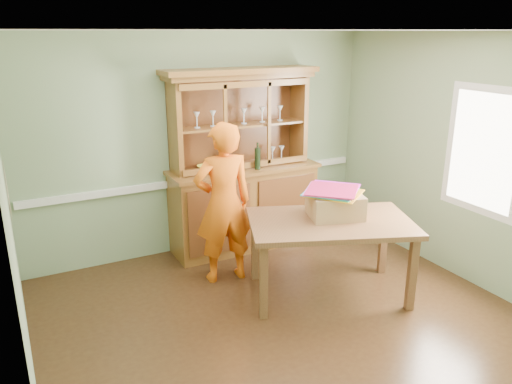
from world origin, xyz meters
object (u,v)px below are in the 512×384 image
dining_table (330,229)px  person (223,203)px  china_hutch (243,187)px  cardboard_box (335,205)px

dining_table → person: 1.19m
china_hutch → cardboard_box: size_ratio=4.26×
cardboard_box → china_hutch: bearing=103.5°
china_hutch → cardboard_box: 1.53m
china_hutch → cardboard_box: china_hutch is taller
china_hutch → person: china_hutch is taller
dining_table → person: (-0.84, 0.82, 0.17)m
china_hutch → dining_table: 1.58m
dining_table → cardboard_box: size_ratio=3.58×
dining_table → cardboard_box: bearing=57.4°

